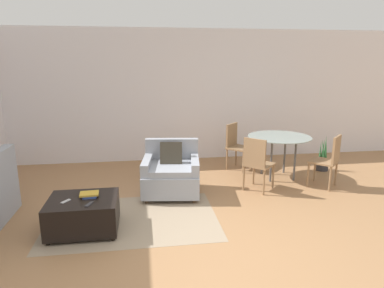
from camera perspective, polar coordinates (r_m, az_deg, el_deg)
ground_plane at (r=3.92m, az=2.94°, el=-18.44°), size 20.00×20.00×0.00m
wall_back at (r=7.30m, az=-3.14°, el=7.99°), size 12.00×0.06×2.75m
area_rug at (r=4.81m, az=-9.80°, el=-12.21°), size 2.27×1.56×0.01m
armchair at (r=5.51m, az=-3.48°, el=-4.89°), size 0.98×0.98×0.84m
ottoman at (r=4.56m, az=-17.63°, el=-10.95°), size 0.84×0.71×0.43m
book_stack at (r=4.52m, az=-16.71°, el=-8.08°), size 0.24×0.19×0.05m
tv_remote_primary at (r=4.30m, az=-16.77°, el=-9.57°), size 0.09×0.16×0.01m
tv_remote_secondary at (r=4.47m, az=-20.30°, el=-8.93°), size 0.11×0.13×0.01m
dining_table at (r=6.38m, az=14.33°, el=0.52°), size 1.14×1.14×0.77m
dining_chair_near_left at (r=5.64m, az=10.78°, el=-2.76°), size 0.59×0.59×0.90m
dining_chair_near_right at (r=6.16m, az=21.88°, el=-2.13°), size 0.59×0.59×0.90m
dining_chair_far_left at (r=6.79m, az=7.33°, el=0.15°), size 0.59×0.59×0.90m
potted_plant_small at (r=7.17m, az=20.93°, el=-2.63°), size 0.23×0.23×0.70m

